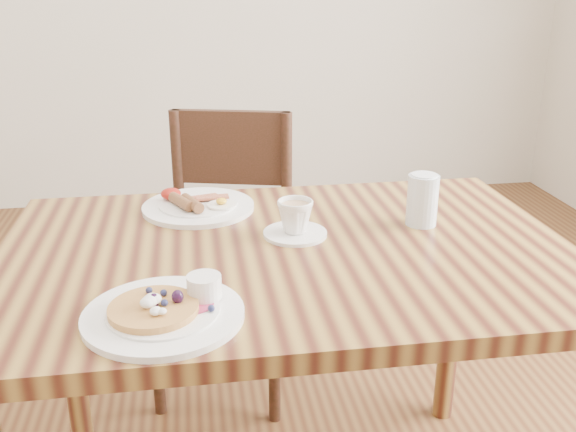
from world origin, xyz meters
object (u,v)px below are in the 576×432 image
(water_glass, at_px, (422,200))
(dining_table, at_px, (288,289))
(teacup_saucer, at_px, (295,220))
(chair_far, at_px, (226,240))
(breakfast_plate, at_px, (197,205))
(pancake_plate, at_px, (166,310))

(water_glass, bearing_deg, dining_table, -165.42)
(teacup_saucer, bearing_deg, chair_far, 101.26)
(dining_table, height_order, water_glass, water_glass)
(dining_table, xyz_separation_m, chair_far, (-0.09, 0.67, -0.16))
(chair_far, distance_m, breakfast_plate, 0.50)
(breakfast_plate, bearing_deg, chair_far, 77.60)
(pancake_plate, relative_size, teacup_saucer, 1.93)
(teacup_saucer, relative_size, water_glass, 1.20)
(pancake_plate, bearing_deg, dining_table, 46.29)
(dining_table, distance_m, chair_far, 0.69)
(teacup_saucer, bearing_deg, dining_table, -112.21)
(dining_table, distance_m, water_glass, 0.37)
(dining_table, height_order, chair_far, chair_far)
(water_glass, bearing_deg, breakfast_plate, 160.80)
(dining_table, bearing_deg, chair_far, 98.10)
(chair_far, height_order, pancake_plate, chair_far)
(pancake_plate, distance_m, water_glass, 0.66)
(teacup_saucer, bearing_deg, pancake_plate, -130.33)
(water_glass, bearing_deg, chair_far, 125.45)
(dining_table, bearing_deg, breakfast_plate, 125.43)
(teacup_saucer, distance_m, water_glass, 0.30)
(dining_table, xyz_separation_m, breakfast_plate, (-0.18, 0.26, 0.11))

